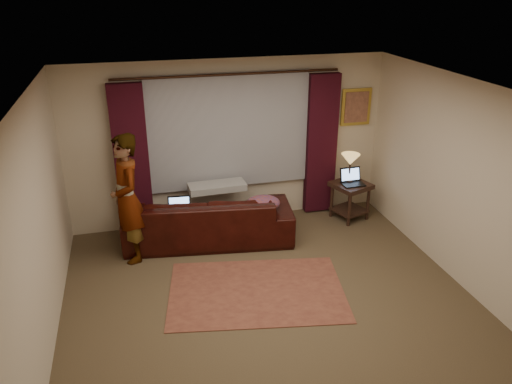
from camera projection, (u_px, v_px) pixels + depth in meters
The scene contains 20 objects.
floor at pixel (273, 306), 6.10m from camera, with size 5.00×5.00×0.01m, color brown.
ceiling at pixel (276, 94), 5.06m from camera, with size 5.00×5.00×0.02m, color silver.
wall_back at pixel (229, 143), 7.79m from camera, with size 5.00×0.02×2.60m, color beige.
wall_front at pixel (379, 365), 3.36m from camera, with size 5.00×0.02×2.60m, color beige.
wall_left at pixel (35, 237), 5.00m from camera, with size 0.02×5.00×2.60m, color beige.
wall_right at pixel (468, 188), 6.15m from camera, with size 0.02×5.00×2.60m, color beige.
sheer_curtain at pixel (230, 132), 7.66m from camera, with size 2.50×0.05×1.80m, color #93949A.
drape_left at pixel (132, 161), 7.40m from camera, with size 0.50×0.14×2.30m, color black.
drape_right at pixel (321, 145), 8.09m from camera, with size 0.50×0.14×2.30m, color black.
curtain_rod at pixel (229, 74), 7.26m from camera, with size 0.04×0.04×3.40m, color #301C11.
picture_frame at pixel (356, 107), 8.07m from camera, with size 0.50×0.04×0.60m, color gold.
sofa at pixel (208, 210), 7.43m from camera, with size 2.48×1.07×1.00m, color black.
throw_blanket at pixel (217, 170), 7.52m from camera, with size 0.87×0.35×0.10m, color gray.
clothing_pile at pixel (263, 204), 7.35m from camera, with size 0.53×0.40×0.22m, color brown.
laptop_sofa at pixel (179, 208), 7.22m from camera, with size 0.33×0.36×0.24m, color black, non-canonical shape.
area_rug at pixel (257, 291), 6.37m from camera, with size 2.21×1.48×0.01m, color brown.
end_table at pixel (350, 201), 8.18m from camera, with size 0.54×0.54×0.62m, color black.
tiffany_lamp at pixel (350, 168), 8.01m from camera, with size 0.30×0.30×0.48m, color olive, non-canonical shape.
laptop_table at pixel (354, 177), 7.95m from camera, with size 0.35×0.38×0.25m, color black, non-canonical shape.
person at pixel (127, 199), 6.78m from camera, with size 0.54×0.54×1.83m, color gray.
Camera 1 is at (-1.45, -4.82, 3.72)m, focal length 35.00 mm.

